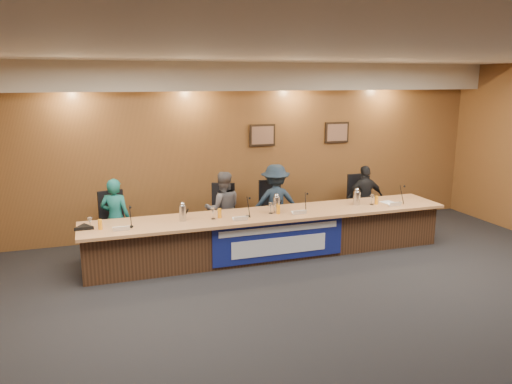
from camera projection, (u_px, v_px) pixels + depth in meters
floor at (337, 318)px, 6.21m from camera, size 10.00×10.00×0.00m
ceiling at (347, 52)px, 5.50m from camera, size 10.00×8.00×0.04m
wall_back at (242, 149)px, 9.55m from camera, size 10.00×0.04×3.20m
soffit at (246, 77)px, 9.02m from camera, size 10.00×0.50×0.50m
dais_body at (270, 235)px, 8.35m from camera, size 6.00×0.80×0.70m
dais_top at (272, 214)px, 8.22m from camera, size 6.10×0.95×0.05m
banner at (279, 241)px, 7.96m from camera, size 2.20×0.02×0.65m
banner_text_upper at (280, 229)px, 7.91m from camera, size 2.00×0.01×0.10m
banner_text_lower at (280, 246)px, 7.97m from camera, size 1.60×0.01×0.28m
wall_photo_left at (262, 135)px, 9.60m from camera, size 0.52×0.04×0.42m
wall_photo_right at (337, 132)px, 10.09m from camera, size 0.52×0.04×0.42m
panelist_a at (116, 218)px, 8.21m from camera, size 0.57×0.48×1.34m
panelist_b at (223, 209)px, 8.77m from camera, size 0.70×0.58×1.34m
panelist_c at (275, 203)px, 9.07m from camera, size 0.98×0.66×1.41m
panelist_d at (365, 199)px, 9.66m from camera, size 0.78×0.38×1.29m
office_chair_a at (116, 228)px, 8.34m from camera, size 0.58×0.58×0.08m
office_chair_b at (222, 218)px, 8.91m from camera, size 0.63×0.63×0.08m
office_chair_c at (273, 213)px, 9.21m from camera, size 0.50×0.50×0.08m
office_chair_d at (362, 206)px, 9.79m from camera, size 0.49×0.49×0.08m
nameplate_a at (121, 228)px, 7.22m from camera, size 0.24×0.08×0.10m
microphone_a at (131, 227)px, 7.42m from camera, size 0.07×0.07×0.02m
juice_glass_a at (100, 225)px, 7.30m from camera, size 0.06×0.06×0.15m
water_glass_a at (90, 224)px, 7.30m from camera, size 0.08×0.08×0.18m
nameplate_b at (241, 218)px, 7.75m from camera, size 0.24×0.08×0.10m
microphone_b at (248, 216)px, 7.98m from camera, size 0.07×0.07×0.02m
juice_glass_b at (220, 213)px, 7.91m from camera, size 0.06×0.06×0.15m
water_glass_b at (213, 214)px, 7.83m from camera, size 0.08×0.08×0.18m
nameplate_c at (300, 212)px, 8.11m from camera, size 0.24×0.08×0.10m
microphone_c at (304, 211)px, 8.29m from camera, size 0.07×0.07×0.02m
juice_glass_c at (278, 209)px, 8.15m from camera, size 0.06×0.06×0.15m
water_glass_c at (271, 208)px, 8.16m from camera, size 0.08×0.08×0.18m
nameplate_d at (396, 204)px, 8.64m from camera, size 0.24×0.08×0.10m
microphone_d at (400, 203)px, 8.86m from camera, size 0.07×0.07×0.02m
juice_glass_d at (376, 200)px, 8.77m from camera, size 0.06×0.06×0.15m
water_glass_d at (372, 200)px, 8.73m from camera, size 0.08×0.08×0.18m
carafe_left at (183, 213)px, 7.73m from camera, size 0.11×0.11×0.25m
carafe_mid at (276, 205)px, 8.22m from camera, size 0.11×0.11×0.26m
carafe_right at (357, 198)px, 8.74m from camera, size 0.13×0.13×0.23m
speakerphone at (84, 227)px, 7.33m from camera, size 0.32×0.32×0.05m
paper_stack at (389, 203)px, 8.88m from camera, size 0.26×0.33×0.01m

